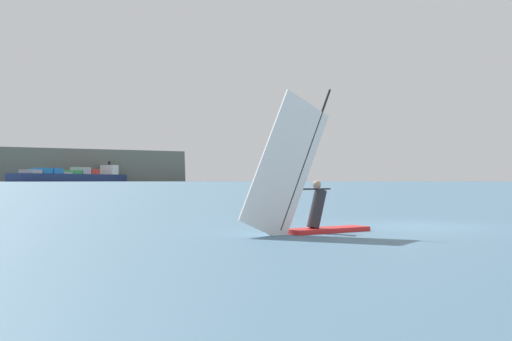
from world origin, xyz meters
name	(u,v)px	position (x,y,z in m)	size (l,w,h in m)	color
ground_plane	(416,226)	(0.00, 0.00, 0.00)	(4000.00, 4000.00, 0.00)	#476B84
windsurfer	(307,196)	(-4.08, -1.23, 0.97)	(3.92, 1.33, 3.94)	red
cargo_ship	(73,176)	(10.62, 876.65, 8.28)	(170.67, 175.82, 31.88)	navy
distant_headland	(171,169)	(212.99, 1194.36, 25.76)	(1031.14, 434.58, 51.52)	#60665B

